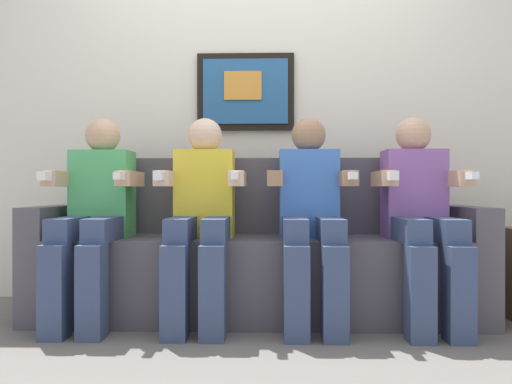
{
  "coord_description": "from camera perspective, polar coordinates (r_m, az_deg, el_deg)",
  "views": [
    {
      "loc": [
        0.07,
        -2.32,
        0.71
      ],
      "look_at": [
        0.0,
        0.15,
        0.7
      ],
      "focal_mm": 32.87,
      "sensor_mm": 36.0,
      "label": 1
    }
  ],
  "objects": [
    {
      "name": "couch",
      "position": [
        2.68,
        0.11,
        -8.3
      ],
      "size": [
        2.45,
        0.58,
        0.9
      ],
      "color": "#514C56",
      "rests_on": "ground_plane"
    },
    {
      "name": "ground_plane",
      "position": [
        2.43,
        -0.1,
        -16.75
      ],
      "size": [
        6.31,
        6.31,
        0.0
      ],
      "primitive_type": "plane",
      "color": "#66605B"
    },
    {
      "name": "person_right_center",
      "position": [
        2.5,
        6.65,
        -2.17
      ],
      "size": [
        0.46,
        0.56,
        1.11
      ],
      "color": "#3F72CC",
      "rests_on": "ground_plane"
    },
    {
      "name": "person_leftmost",
      "position": [
        2.65,
        -19.02,
        -2.03
      ],
      "size": [
        0.46,
        0.56,
        1.11
      ],
      "color": "#4CB266",
      "rests_on": "ground_plane"
    },
    {
      "name": "person_rightmost",
      "position": [
        2.61,
        19.37,
        -2.07
      ],
      "size": [
        0.46,
        0.56,
        1.11
      ],
      "color": "#8C59A5",
      "rests_on": "ground_plane"
    },
    {
      "name": "back_wall_assembly",
      "position": [
        3.15,
        0.27,
        11.07
      ],
      "size": [
        4.85,
        0.1,
        2.6
      ],
      "color": "silver",
      "rests_on": "ground_plane"
    },
    {
      "name": "person_left_center",
      "position": [
        2.51,
        -6.59,
        -2.15
      ],
      "size": [
        0.46,
        0.56,
        1.11
      ],
      "color": "yellow",
      "rests_on": "ground_plane"
    }
  ]
}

